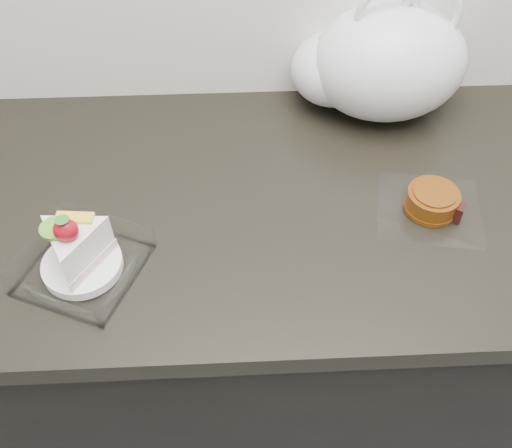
% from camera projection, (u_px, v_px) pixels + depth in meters
% --- Properties ---
extents(counter, '(2.04, 0.64, 0.90)m').
position_uv_depth(counter, '(308.00, 327.00, 1.35)').
color(counter, black).
rests_on(counter, ground).
extents(cake_tray, '(0.22, 0.22, 0.13)m').
position_uv_depth(cake_tray, '(79.00, 256.00, 0.87)').
color(cake_tray, white).
rests_on(cake_tray, counter).
extents(mooncake_wrap, '(0.21, 0.20, 0.04)m').
position_uv_depth(mooncake_wrap, '(432.00, 203.00, 0.97)').
color(mooncake_wrap, white).
rests_on(mooncake_wrap, counter).
extents(plastic_bag, '(0.33, 0.23, 0.27)m').
position_uv_depth(plastic_bag, '(378.00, 63.00, 1.09)').
color(plastic_bag, white).
rests_on(plastic_bag, counter).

